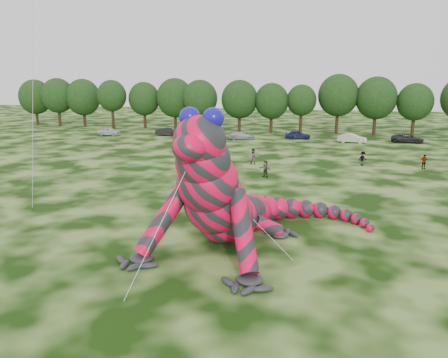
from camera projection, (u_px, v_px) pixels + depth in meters
name	position (u px, v px, depth m)	size (l,w,h in m)	color
ground	(214.00, 253.00, 24.80)	(240.00, 240.00, 0.00)	#16330A
inflatable_gecko	(232.00, 173.00, 26.21)	(14.07, 16.71, 8.35)	#F1053B
tree_0	(36.00, 102.00, 92.21)	(6.91, 6.22, 9.51)	black
tree_1	(58.00, 102.00, 89.65)	(6.74, 6.07, 9.81)	black
tree_2	(84.00, 103.00, 89.14)	(7.04, 6.34, 9.64)	black
tree_3	(112.00, 104.00, 85.90)	(5.81, 5.23, 9.44)	black
tree_4	(144.00, 105.00, 86.13)	(6.22, 5.60, 9.06)	black
tree_5	(175.00, 104.00, 84.30)	(7.16, 6.44, 9.80)	black
tree_6	(200.00, 106.00, 81.42)	(6.52, 5.86, 9.49)	black
tree_7	(239.00, 106.00, 79.84)	(6.68, 6.01, 9.48)	black
tree_8	(271.00, 108.00, 78.74)	(6.14, 5.53, 8.94)	black
tree_9	(301.00, 109.00, 77.92)	(5.27, 4.74, 8.68)	black
tree_10	(338.00, 104.00, 77.45)	(7.09, 6.38, 10.50)	black
tree_11	(376.00, 106.00, 75.69)	(7.01, 6.31, 10.07)	black
tree_12	(414.00, 110.00, 73.97)	(5.99, 5.39, 8.97)	black
car_0	(109.00, 131.00, 75.85)	(1.65, 4.11, 1.40)	silver
car_1	(168.00, 132.00, 75.30)	(1.46, 4.19, 1.38)	black
car_2	(187.00, 134.00, 72.93)	(2.28, 4.94, 1.37)	#8B0E00
car_3	(242.00, 136.00, 70.93)	(1.76, 4.33, 1.26)	#A2A6AB
car_4	(298.00, 135.00, 71.41)	(1.65, 4.11, 1.40)	#191C4D
car_5	(352.00, 138.00, 67.18)	(1.51, 4.33, 1.43)	#B8B6A8
car_6	(407.00, 138.00, 67.31)	(2.22, 4.81, 1.34)	black
spectator_2	(363.00, 159.00, 49.56)	(1.04, 0.60, 1.62)	gray
spectator_3	(424.00, 162.00, 47.71)	(0.94, 0.39, 1.61)	gray
spectator_5	(265.00, 169.00, 43.79)	(1.52, 0.48, 1.64)	gray
spectator_1	(253.00, 157.00, 50.22)	(0.89, 0.69, 1.83)	gray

